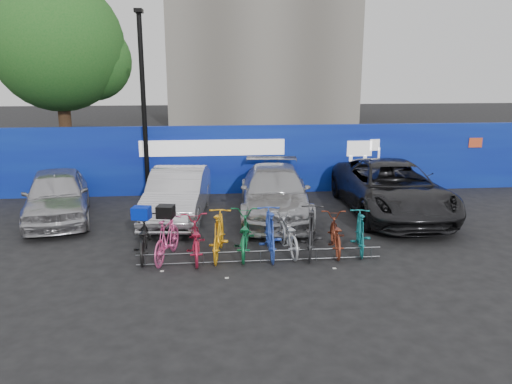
{
  "coord_description": "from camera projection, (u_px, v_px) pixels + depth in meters",
  "views": [
    {
      "loc": [
        -1.1,
        -11.22,
        4.33
      ],
      "look_at": [
        0.14,
        2.0,
        1.02
      ],
      "focal_mm": 35.0,
      "sensor_mm": 36.0,
      "label": 1
    }
  ],
  "objects": [
    {
      "name": "car_1",
      "position": [
        178.0,
        194.0,
        14.61
      ],
      "size": [
        1.94,
        4.53,
        1.45
      ],
      "primitive_type": "imported",
      "rotation": [
        0.0,
        0.0,
        -0.09
      ],
      "color": "#BAB9BF",
      "rests_on": "ground"
    },
    {
      "name": "cargo_topcase",
      "position": [
        166.0,
        212.0,
        11.33
      ],
      "size": [
        0.44,
        0.41,
        0.28
      ],
      "primitive_type": "cube",
      "rotation": [
        0.0,
        0.0,
        -0.21
      ],
      "color": "black",
      "rests_on": "bike_1"
    },
    {
      "name": "cargo_crate",
      "position": [
        141.0,
        213.0,
        11.49
      ],
      "size": [
        0.46,
        0.39,
        0.29
      ],
      "primitive_type": "cube",
      "rotation": [
        0.0,
        0.0,
        -0.22
      ],
      "color": "#031DB0",
      "rests_on": "bike_0"
    },
    {
      "name": "bike_0",
      "position": [
        143.0,
        238.0,
        11.64
      ],
      "size": [
        0.74,
        1.82,
        0.94
      ],
      "primitive_type": "imported",
      "rotation": [
        0.0,
        0.0,
        3.21
      ],
      "color": "black",
      "rests_on": "ground"
    },
    {
      "name": "bike_rack",
      "position": [
        260.0,
        256.0,
        11.37
      ],
      "size": [
        5.6,
        0.03,
        0.3
      ],
      "color": "#595B60",
      "rests_on": "ground"
    },
    {
      "name": "car_2",
      "position": [
        275.0,
        192.0,
        14.87
      ],
      "size": [
        2.41,
        5.11,
        1.44
      ],
      "primitive_type": "imported",
      "rotation": [
        0.0,
        0.0,
        -0.08
      ],
      "color": "#ABABB0",
      "rests_on": "ground"
    },
    {
      "name": "bike_2",
      "position": [
        195.0,
        239.0,
        11.57
      ],
      "size": [
        0.73,
        1.84,
        0.95
      ],
      "primitive_type": "imported",
      "rotation": [
        0.0,
        0.0,
        3.2
      ],
      "color": "#B91C3C",
      "rests_on": "ground"
    },
    {
      "name": "bike_6",
      "position": [
        287.0,
        234.0,
        11.95
      ],
      "size": [
        0.79,
        1.81,
        0.92
      ],
      "primitive_type": "imported",
      "rotation": [
        0.0,
        0.0,
        3.24
      ],
      "color": "#B4B7BB",
      "rests_on": "ground"
    },
    {
      "name": "bike_8",
      "position": [
        335.0,
        234.0,
        11.98
      ],
      "size": [
        0.82,
        1.78,
        0.9
      ],
      "primitive_type": "imported",
      "rotation": [
        0.0,
        0.0,
        3.01
      ],
      "color": "maroon",
      "rests_on": "ground"
    },
    {
      "name": "bike_4",
      "position": [
        244.0,
        234.0,
        11.83
      ],
      "size": [
        0.86,
        1.97,
        1.01
      ],
      "primitive_type": "imported",
      "rotation": [
        0.0,
        0.0,
        3.04
      ],
      "color": "#116737",
      "rests_on": "ground"
    },
    {
      "name": "bike_7",
      "position": [
        312.0,
        231.0,
        11.83
      ],
      "size": [
        0.98,
        1.98,
        1.15
      ],
      "primitive_type": "imported",
      "rotation": [
        0.0,
        0.0,
        2.9
      ],
      "color": "#262729",
      "rests_on": "ground"
    },
    {
      "name": "bike_5",
      "position": [
        270.0,
        232.0,
        11.72
      ],
      "size": [
        0.58,
        1.92,
        1.14
      ],
      "primitive_type": "imported",
      "rotation": [
        0.0,
        0.0,
        3.12
      ],
      "color": "blue",
      "rests_on": "ground"
    },
    {
      "name": "bike_3",
      "position": [
        219.0,
        234.0,
        11.65
      ],
      "size": [
        0.76,
        1.89,
        1.1
      ],
      "primitive_type": "imported",
      "rotation": [
        0.0,
        0.0,
        3.01
      ],
      "color": "#F4A316",
      "rests_on": "ground"
    },
    {
      "name": "bike_1",
      "position": [
        167.0,
        238.0,
        11.48
      ],
      "size": [
        0.88,
        1.76,
        1.02
      ],
      "primitive_type": "imported",
      "rotation": [
        0.0,
        0.0,
        2.89
      ],
      "color": "#E84F94",
      "rests_on": "ground"
    },
    {
      "name": "ground",
      "position": [
        258.0,
        253.0,
        11.99
      ],
      "size": [
        100.0,
        100.0,
        0.0
      ],
      "primitive_type": "plane",
      "color": "black",
      "rests_on": "ground"
    },
    {
      "name": "lamppost",
      "position": [
        144.0,
        102.0,
        16.12
      ],
      "size": [
        0.25,
        0.5,
        6.11
      ],
      "color": "black",
      "rests_on": "ground"
    },
    {
      "name": "hoarding",
      "position": [
        242.0,
        160.0,
        17.49
      ],
      "size": [
        22.0,
        0.18,
        2.4
      ],
      "color": "#0A158C",
      "rests_on": "ground"
    },
    {
      "name": "bike_9",
      "position": [
        360.0,
        232.0,
        11.99
      ],
      "size": [
        0.81,
        1.73,
        1.01
      ],
      "primitive_type": "imported",
      "rotation": [
        0.0,
        0.0,
        2.93
      ],
      "color": "#147176",
      "rests_on": "ground"
    },
    {
      "name": "car_0",
      "position": [
        57.0,
        195.0,
        14.48
      ],
      "size": [
        2.67,
        4.62,
        1.48
      ],
      "primitive_type": "imported",
      "rotation": [
        0.0,
        0.0,
        0.23
      ],
      "color": "#AEADB2",
      "rests_on": "ground"
    },
    {
      "name": "tree",
      "position": [
        65.0,
        49.0,
        19.86
      ],
      "size": [
        5.4,
        5.2,
        7.8
      ],
      "color": "#382314",
      "rests_on": "ground"
    },
    {
      "name": "car_3",
      "position": [
        391.0,
        188.0,
        15.04
      ],
      "size": [
        2.83,
        5.8,
        1.59
      ],
      "primitive_type": "imported",
      "rotation": [
        0.0,
        0.0,
        -0.03
      ],
      "color": "black",
      "rests_on": "ground"
    }
  ]
}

